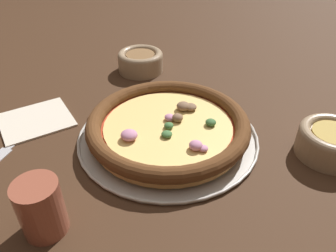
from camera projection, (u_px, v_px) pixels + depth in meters
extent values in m
plane|color=#3D2616|center=(168.00, 138.00, 0.62)|extent=(3.00, 3.00, 0.00)
cylinder|color=#B7B2A8|center=(168.00, 136.00, 0.62)|extent=(0.33, 0.33, 0.01)
torus|color=#B7B2A8|center=(168.00, 135.00, 0.62)|extent=(0.34, 0.34, 0.01)
cylinder|color=tan|center=(168.00, 130.00, 0.61)|extent=(0.28, 0.28, 0.02)
torus|color=#563319|center=(168.00, 123.00, 0.60)|extent=(0.30, 0.30, 0.03)
cylinder|color=#B7381E|center=(168.00, 126.00, 0.61)|extent=(0.25, 0.25, 0.00)
cylinder|color=#EAC670|center=(168.00, 125.00, 0.61)|extent=(0.24, 0.24, 0.00)
ellipsoid|color=#C17FA3|center=(170.00, 117.00, 0.62)|extent=(0.02, 0.02, 0.01)
ellipsoid|color=brown|center=(191.00, 107.00, 0.64)|extent=(0.03, 0.03, 0.01)
ellipsoid|color=#C17FA3|center=(196.00, 145.00, 0.54)|extent=(0.03, 0.03, 0.02)
ellipsoid|color=brown|center=(177.00, 118.00, 0.61)|extent=(0.03, 0.03, 0.01)
ellipsoid|color=#C17FA3|center=(129.00, 135.00, 0.57)|extent=(0.04, 0.04, 0.02)
ellipsoid|color=#C17FA3|center=(203.00, 148.00, 0.54)|extent=(0.02, 0.02, 0.01)
ellipsoid|color=#3D6B38|center=(211.00, 122.00, 0.60)|extent=(0.03, 0.03, 0.01)
ellipsoid|color=#3D6B38|center=(167.00, 134.00, 0.57)|extent=(0.03, 0.03, 0.01)
ellipsoid|color=brown|center=(183.00, 106.00, 0.64)|extent=(0.03, 0.03, 0.02)
ellipsoid|color=#3D6B38|center=(169.00, 125.00, 0.59)|extent=(0.02, 0.02, 0.01)
cylinder|color=#9E8466|center=(330.00, 144.00, 0.57)|extent=(0.11, 0.11, 0.04)
torus|color=#9E8466|center=(334.00, 134.00, 0.56)|extent=(0.11, 0.11, 0.02)
cylinder|color=olive|center=(334.00, 133.00, 0.56)|extent=(0.07, 0.07, 0.00)
cylinder|color=#9E8466|center=(141.00, 63.00, 0.85)|extent=(0.12, 0.12, 0.04)
torus|color=#9E8466|center=(140.00, 55.00, 0.83)|extent=(0.12, 0.12, 0.02)
cylinder|color=brown|center=(140.00, 55.00, 0.83)|extent=(0.07, 0.07, 0.00)
cylinder|color=brown|center=(41.00, 208.00, 0.43)|extent=(0.06, 0.06, 0.08)
cube|color=beige|center=(36.00, 119.00, 0.67)|extent=(0.17, 0.17, 0.01)
cube|color=#B7B7BC|center=(28.00, 130.00, 0.64)|extent=(0.06, 0.11, 0.00)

